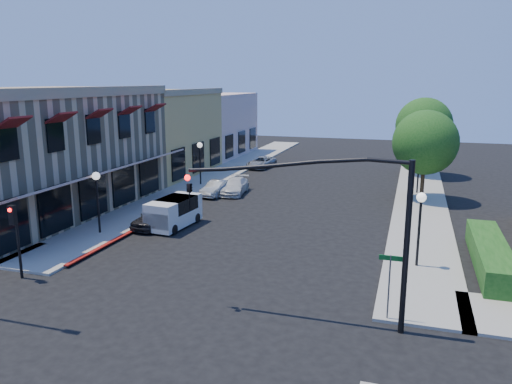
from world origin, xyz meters
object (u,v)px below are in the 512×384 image
(lamppost_left_far, at_px, (200,153))
(parked_car_d, at_px, (261,162))
(street_tree_a, at_px, (425,143))
(lamppost_left_near, at_px, (97,187))
(street_tree_b, at_px, (424,126))
(white_van, at_px, (174,211))
(parked_car_c, at_px, (235,186))
(secondary_signal, at_px, (15,228))
(parked_car_b, at_px, (217,188))
(parked_car_a, at_px, (156,217))
(signal_mast_arm, at_px, (343,213))
(lamppost_right_far, at_px, (419,159))
(lamppost_right_near, at_px, (420,211))
(street_name_sign, at_px, (390,277))

(lamppost_left_far, distance_m, parked_car_d, 10.12)
(street_tree_a, bearing_deg, lamppost_left_far, 180.00)
(lamppost_left_near, relative_size, parked_car_d, 0.89)
(street_tree_b, relative_size, lamppost_left_near, 1.97)
(white_van, xyz_separation_m, parked_car_c, (0.37, 9.45, -0.40))
(parked_car_c, bearing_deg, secondary_signal, -106.02)
(parked_car_b, bearing_deg, parked_car_a, -85.69)
(signal_mast_arm, relative_size, secondary_signal, 2.41)
(white_van, bearing_deg, street_tree_a, 39.33)
(street_tree_a, height_order, street_tree_b, street_tree_b)
(secondary_signal, bearing_deg, street_tree_b, 61.23)
(secondary_signal, xyz_separation_m, lamppost_right_far, (16.50, 22.59, 0.42))
(lamppost_left_near, distance_m, lamppost_right_near, 17.00)
(parked_car_a, bearing_deg, lamppost_right_far, 48.13)
(secondary_signal, relative_size, white_van, 0.83)
(secondary_signal, bearing_deg, parked_car_a, 78.52)
(white_van, height_order, parked_car_b, white_van)
(parked_car_a, xyz_separation_m, parked_car_c, (1.40, 9.73, -0.04))
(street_tree_a, distance_m, lamppost_left_far, 17.36)
(lamppost_left_near, bearing_deg, lamppost_right_near, 0.00)
(street_tree_a, xyz_separation_m, parked_car_a, (-15.00, -11.73, -3.57))
(lamppost_left_far, height_order, parked_car_b, lamppost_left_far)
(street_tree_b, distance_m, signal_mast_arm, 30.65)
(signal_mast_arm, xyz_separation_m, parked_car_b, (-11.73, 17.50, -3.53))
(parked_car_d, bearing_deg, parked_car_b, -80.65)
(white_van, bearing_deg, parked_car_b, 94.77)
(parked_car_b, relative_size, parked_car_c, 0.84)
(street_tree_b, relative_size, white_van, 1.76)
(lamppost_left_far, relative_size, parked_car_b, 1.05)
(signal_mast_arm, height_order, parked_car_a, signal_mast_arm)
(lamppost_left_near, xyz_separation_m, lamppost_right_near, (17.00, 0.00, 0.00))
(lamppost_right_near, bearing_deg, white_van, 169.42)
(street_tree_b, xyz_separation_m, parked_car_b, (-14.67, -13.00, -3.99))
(street_tree_a, relative_size, parked_car_a, 1.76)
(parked_car_d, bearing_deg, lamppost_right_far, -19.50)
(lamppost_left_far, distance_m, parked_car_b, 4.54)
(lamppost_right_near, xyz_separation_m, parked_car_d, (-14.70, 23.61, -2.18))
(street_tree_b, relative_size, street_name_sign, 2.81)
(secondary_signal, distance_m, white_van, 9.66)
(signal_mast_arm, distance_m, parked_car_a, 15.31)
(parked_car_d, bearing_deg, lamppost_right_near, -50.22)
(street_name_sign, distance_m, lamppost_right_far, 21.85)
(signal_mast_arm, height_order, lamppost_right_far, signal_mast_arm)
(street_tree_a, relative_size, signal_mast_arm, 0.81)
(signal_mast_arm, height_order, parked_car_c, signal_mast_arm)
(lamppost_right_near, bearing_deg, parked_car_b, 142.58)
(lamppost_right_far, height_order, parked_car_b, lamppost_right_far)
(lamppost_right_far, height_order, white_van, lamppost_right_far)
(street_tree_a, xyz_separation_m, lamppost_right_far, (-0.30, 2.00, -1.46))
(street_tree_a, relative_size, parked_car_c, 1.60)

